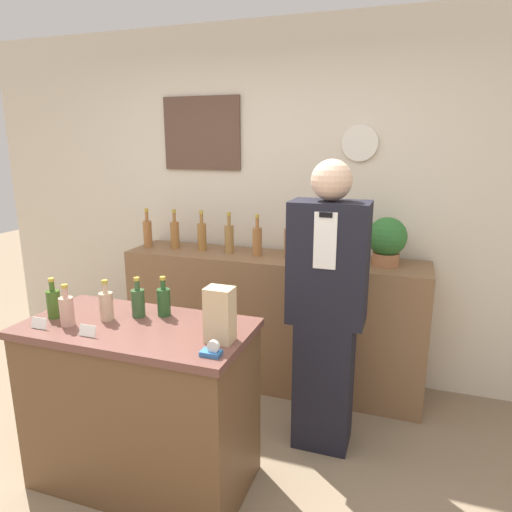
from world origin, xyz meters
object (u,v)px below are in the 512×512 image
potted_plant (387,240)px  paper_bag (220,315)px  shopkeeper (327,311)px  tape_dispenser (212,351)px

potted_plant → paper_bag: potted_plant is taller
paper_bag → shopkeeper: bearing=61.0°
potted_plant → paper_bag: (-0.66, -1.32, -0.14)m
shopkeeper → potted_plant: size_ratio=5.25×
shopkeeper → tape_dispenser: 0.91m
shopkeeper → tape_dispenser: shopkeeper is taller
tape_dispenser → potted_plant: bearing=66.6°
shopkeeper → paper_bag: 0.80m
potted_plant → tape_dispenser: size_ratio=3.68×
tape_dispenser → paper_bag: bearing=99.2°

